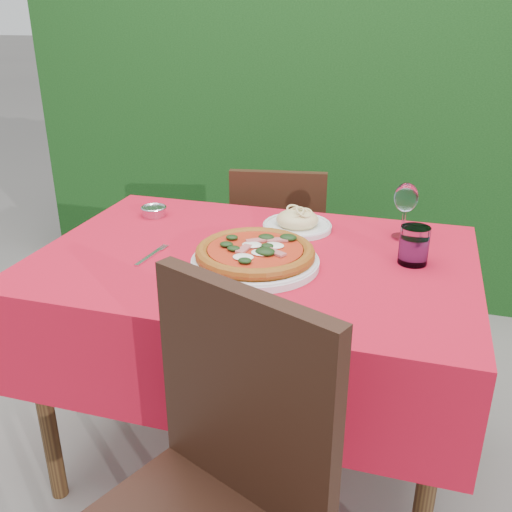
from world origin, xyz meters
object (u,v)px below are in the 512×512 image
(wine_glass, at_px, (406,200))
(steel_ramekin, at_px, (154,212))
(fork, at_px, (149,257))
(pasta_plate, at_px, (297,222))
(pizza_plate, at_px, (255,255))
(chair_far, at_px, (279,248))
(chair_near, at_px, (209,495))
(water_glass, at_px, (414,247))

(wine_glass, xyz_separation_m, steel_ramekin, (-0.84, -0.03, -0.11))
(fork, bearing_deg, steel_ramekin, 118.83)
(pasta_plate, xyz_separation_m, fork, (-0.36, -0.35, -0.02))
(pizza_plate, bearing_deg, pasta_plate, 81.26)
(chair_far, bearing_deg, chair_near, 89.41)
(pizza_plate, bearing_deg, wine_glass, 41.03)
(pasta_plate, relative_size, water_glass, 2.08)
(fork, bearing_deg, chair_near, -50.02)
(pizza_plate, xyz_separation_m, water_glass, (0.42, 0.14, 0.02))
(chair_near, bearing_deg, wine_glass, 96.52)
(chair_near, bearing_deg, pasta_plate, 115.99)
(fork, height_order, steel_ramekin, steel_ramekin)
(chair_far, distance_m, wine_glass, 0.77)
(fork, bearing_deg, pizza_plate, 12.29)
(chair_near, distance_m, chair_far, 1.41)
(pizza_plate, bearing_deg, fork, -173.24)
(pasta_plate, distance_m, fork, 0.51)
(steel_ramekin, bearing_deg, water_glass, -10.30)
(fork, distance_m, steel_ramekin, 0.37)
(fork, bearing_deg, wine_glass, 33.59)
(chair_far, height_order, water_glass, water_glass)
(fork, xyz_separation_m, steel_ramekin, (-0.15, 0.34, 0.01))
(chair_near, distance_m, pizza_plate, 0.68)
(pizza_plate, relative_size, fork, 2.17)
(chair_near, distance_m, steel_ramekin, 1.10)
(pizza_plate, distance_m, water_glass, 0.45)
(wine_glass, distance_m, steel_ramekin, 0.85)
(pasta_plate, height_order, wine_glass, wine_glass)
(water_glass, bearing_deg, pizza_plate, -161.23)
(steel_ramekin, bearing_deg, chair_near, -59.34)
(chair_far, bearing_deg, water_glass, 121.67)
(chair_far, xyz_separation_m, water_glass, (0.54, -0.62, 0.32))
(pizza_plate, bearing_deg, water_glass, 18.77)
(wine_glass, relative_size, steel_ramekin, 2.20)
(pasta_plate, xyz_separation_m, wine_glass, (0.33, 0.02, 0.10))
(chair_near, bearing_deg, water_glass, 90.21)
(chair_near, xyz_separation_m, pasta_plate, (-0.04, 0.94, 0.23))
(wine_glass, bearing_deg, chair_far, 139.35)
(chair_far, distance_m, steel_ramekin, 0.64)
(pizza_plate, height_order, water_glass, water_glass)
(pasta_plate, bearing_deg, water_glass, -25.10)
(pasta_plate, xyz_separation_m, water_glass, (0.37, -0.17, 0.03))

